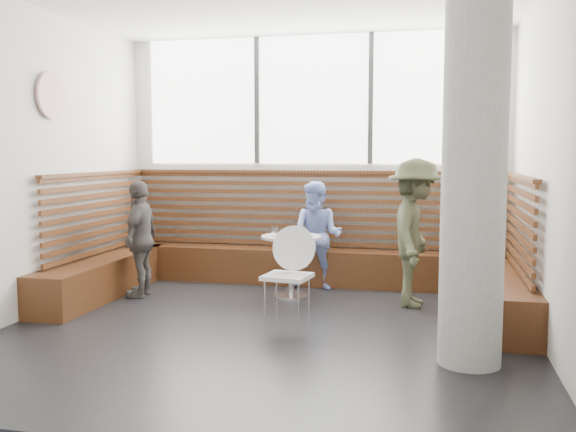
% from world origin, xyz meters
% --- Properties ---
extents(room, '(5.00, 5.00, 3.20)m').
position_xyz_m(room, '(0.00, 0.00, 1.60)').
color(room, silver).
rests_on(room, ground).
extents(booth, '(5.00, 2.50, 1.44)m').
position_xyz_m(booth, '(0.00, 1.77, 0.41)').
color(booth, '#3E210F').
rests_on(booth, ground).
extents(concrete_column, '(0.50, 0.50, 3.20)m').
position_xyz_m(concrete_column, '(1.85, -0.60, 1.60)').
color(concrete_column, gray).
rests_on(concrete_column, ground).
extents(wall_art, '(0.03, 0.50, 0.50)m').
position_xyz_m(wall_art, '(-2.46, 0.40, 2.30)').
color(wall_art, white).
rests_on(wall_art, room).
extents(cafe_table, '(0.71, 0.71, 0.73)m').
position_xyz_m(cafe_table, '(-0.06, 1.43, 0.52)').
color(cafe_table, silver).
rests_on(cafe_table, ground).
extents(cafe_chair, '(0.46, 0.45, 0.95)m').
position_xyz_m(cafe_chair, '(0.15, 0.37, 0.56)').
color(cafe_chair, white).
rests_on(cafe_chair, ground).
extents(adult_man, '(0.68, 1.09, 1.63)m').
position_xyz_m(adult_man, '(1.37, 1.30, 0.82)').
color(adult_man, '#40452E').
rests_on(adult_man, ground).
extents(child_back, '(0.72, 0.60, 1.34)m').
position_xyz_m(child_back, '(0.16, 1.93, 0.67)').
color(child_back, '#879FEB').
rests_on(child_back, ground).
extents(child_left, '(0.40, 0.83, 1.37)m').
position_xyz_m(child_left, '(-1.80, 1.10, 0.68)').
color(child_left, '#524E4A').
rests_on(child_left, ground).
extents(plate_near, '(0.19, 0.19, 0.01)m').
position_xyz_m(plate_near, '(-0.13, 1.58, 0.73)').
color(plate_near, white).
rests_on(plate_near, cafe_table).
extents(plate_far, '(0.18, 0.18, 0.01)m').
position_xyz_m(plate_far, '(0.03, 1.59, 0.73)').
color(plate_far, white).
rests_on(plate_far, cafe_table).
extents(glass_left, '(0.07, 0.07, 0.12)m').
position_xyz_m(glass_left, '(-0.23, 1.34, 0.78)').
color(glass_left, white).
rests_on(glass_left, cafe_table).
extents(glass_mid, '(0.07, 0.07, 0.12)m').
position_xyz_m(glass_mid, '(-0.05, 1.34, 0.78)').
color(glass_mid, white).
rests_on(glass_mid, cafe_table).
extents(glass_right, '(0.07, 0.07, 0.11)m').
position_xyz_m(glass_right, '(0.10, 1.41, 0.78)').
color(glass_right, white).
rests_on(glass_right, cafe_table).
extents(menu_card, '(0.20, 0.16, 0.00)m').
position_xyz_m(menu_card, '(-0.00, 1.22, 0.73)').
color(menu_card, '#A5C64C').
rests_on(menu_card, cafe_table).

